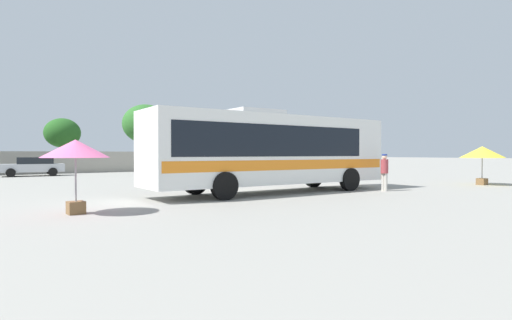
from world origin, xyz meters
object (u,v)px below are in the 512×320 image
at_px(parked_car_second_silver, 33,166).
at_px(roadside_tree_right, 248,129).
at_px(coach_bus_white_orange, 270,149).
at_px(roadside_tree_midright, 146,124).
at_px(vendor_umbrella_secondary_yellow, 482,153).
at_px(attendant_by_bus_door, 384,170).
at_px(roadside_tree_midleft, 62,133).
at_px(vendor_umbrella_near_gate_pink, 76,151).

xyz_separation_m(parked_car_second_silver, roadside_tree_right, (26.83, 9.55, 4.21)).
bearing_deg(coach_bus_white_orange, roadside_tree_right, 55.99).
xyz_separation_m(coach_bus_white_orange, roadside_tree_right, (20.63, 30.57, 3.07)).
bearing_deg(roadside_tree_midright, vendor_umbrella_secondary_yellow, -77.63).
bearing_deg(attendant_by_bus_door, roadside_tree_midright, 89.02).
relative_size(coach_bus_white_orange, roadside_tree_midleft, 2.28).
distance_m(vendor_umbrella_secondary_yellow, roadside_tree_right, 35.18).
distance_m(vendor_umbrella_secondary_yellow, roadside_tree_midright, 31.79).
xyz_separation_m(vendor_umbrella_secondary_yellow, roadside_tree_midleft, (-14.83, 31.11, 1.87)).
height_order(attendant_by_bus_door, vendor_umbrella_near_gate_pink, vendor_umbrella_near_gate_pink).
xyz_separation_m(coach_bus_white_orange, vendor_umbrella_near_gate_pink, (-8.23, -1.50, -0.12)).
bearing_deg(vendor_umbrella_secondary_yellow, roadside_tree_midleft, 115.49).
bearing_deg(roadside_tree_midleft, roadside_tree_right, 6.96).
distance_m(vendor_umbrella_near_gate_pink, roadside_tree_right, 43.26).
height_order(parked_car_second_silver, roadside_tree_midleft, roadside_tree_midleft).
distance_m(attendant_by_bus_door, roadside_tree_midright, 30.16).
distance_m(coach_bus_white_orange, parked_car_second_silver, 21.94).
bearing_deg(parked_car_second_silver, vendor_umbrella_secondary_yellow, -53.23).
bearing_deg(vendor_umbrella_near_gate_pink, roadside_tree_midleft, 79.44).
xyz_separation_m(attendant_by_bus_door, roadside_tree_midleft, (-7.54, 30.11, 2.67)).
distance_m(attendant_by_bus_door, roadside_tree_right, 36.81).
bearing_deg(vendor_umbrella_secondary_yellow, parked_car_second_silver, 126.77).
bearing_deg(coach_bus_white_orange, parked_car_second_silver, 106.45).
relative_size(parked_car_second_silver, roadside_tree_midleft, 0.91).
relative_size(roadside_tree_midright, roadside_tree_right, 0.95).
bearing_deg(roadside_tree_right, parked_car_second_silver, -160.40).
bearing_deg(roadside_tree_right, vendor_umbrella_near_gate_pink, -131.99).
height_order(vendor_umbrella_near_gate_pink, roadside_tree_midright, roadside_tree_midright).
distance_m(coach_bus_white_orange, vendor_umbrella_secondary_yellow, 12.52).
xyz_separation_m(roadside_tree_midright, roadside_tree_right, (15.36, 3.06, 0.16)).
bearing_deg(parked_car_second_silver, roadside_tree_right, 19.60).
bearing_deg(roadside_tree_midright, parked_car_second_silver, -150.47).
relative_size(coach_bus_white_orange, parked_car_second_silver, 2.52).
relative_size(vendor_umbrella_near_gate_pink, parked_car_second_silver, 0.46).
xyz_separation_m(coach_bus_white_orange, parked_car_second_silver, (-6.20, 21.01, -1.14)).
xyz_separation_m(coach_bus_white_orange, roadside_tree_midright, (5.27, 27.51, 2.92)).
bearing_deg(roadside_tree_right, roadside_tree_midleft, -173.04).
distance_m(roadside_tree_midleft, roadside_tree_midright, 8.14).
bearing_deg(roadside_tree_midright, roadside_tree_midleft, 178.59).
bearing_deg(roadside_tree_midleft, vendor_umbrella_secondary_yellow, -64.51).
relative_size(parked_car_second_silver, roadside_tree_midright, 0.66).
distance_m(vendor_umbrella_near_gate_pink, vendor_umbrella_secondary_yellow, 20.36).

